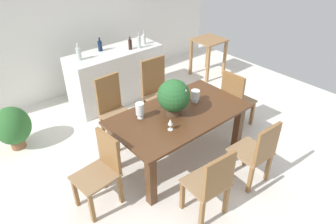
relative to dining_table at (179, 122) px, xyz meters
name	(u,v)px	position (x,y,z in m)	size (l,w,h in m)	color
ground_plane	(169,150)	(0.00, 0.20, -0.61)	(7.04, 7.04, 0.00)	silver
back_wall	(73,22)	(0.00, 2.80, 0.69)	(6.40, 0.10, 2.60)	white
dining_table	(179,122)	(0.00, 0.00, 0.00)	(1.78, 1.00, 0.75)	#4C2D19
chair_far_left	(113,107)	(-0.40, 0.97, -0.06)	(0.43, 0.46, 1.01)	brown
chair_head_end	(102,168)	(-1.16, 0.01, -0.11)	(0.50, 0.44, 0.90)	brown
chair_near_right	(257,151)	(0.40, -0.96, -0.11)	(0.44, 0.45, 0.90)	brown
chair_near_left	(212,183)	(-0.41, -0.95, -0.10)	(0.46, 0.44, 0.92)	brown
chair_foot_end	(235,99)	(1.16, 0.00, -0.08)	(0.45, 0.43, 0.96)	brown
chair_far_right	(157,88)	(0.41, 0.97, -0.04)	(0.49, 0.47, 1.04)	brown
flower_centerpiece	(174,97)	(-0.07, 0.03, 0.39)	(0.41, 0.41, 0.47)	#4C3828
crystal_vase_left	(140,109)	(-0.45, 0.23, 0.27)	(0.11, 0.11, 0.21)	silver
crystal_vase_center_near	(195,95)	(0.36, 0.08, 0.24)	(0.12, 0.12, 0.17)	silver
wine_glass	(170,122)	(-0.33, -0.20, 0.24)	(0.06, 0.06, 0.15)	silver
kitchen_counter	(116,76)	(0.26, 1.94, -0.13)	(1.65, 0.63, 0.94)	silver
wine_bottle_tall	(130,44)	(0.52, 1.82, 0.43)	(0.06, 0.06, 0.22)	black
wine_bottle_green	(79,53)	(-0.36, 1.97, 0.44)	(0.08, 0.08, 0.27)	#B2BFB7
wine_bottle_amber	(144,39)	(0.85, 1.87, 0.43)	(0.06, 0.06, 0.24)	#B2BFB7
wine_bottle_clear	(100,46)	(0.09, 2.09, 0.43)	(0.07, 0.07, 0.23)	#0F1E38
wine_bottle_dark	(139,42)	(0.67, 1.77, 0.44)	(0.06, 0.06, 0.26)	#B2BFB7
side_table	(208,49)	(2.28, 1.60, -0.02)	(0.59, 0.57, 0.78)	olive
potted_plant_floor	(13,127)	(-1.63, 1.70, -0.24)	(0.51, 0.51, 0.66)	brown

